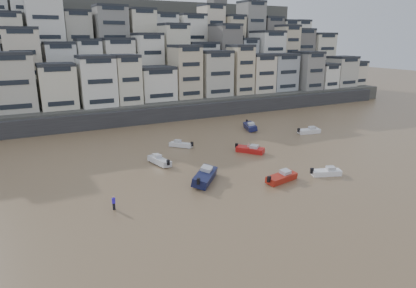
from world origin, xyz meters
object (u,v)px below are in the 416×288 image
boat_c (205,175)px  boat_h (181,144)px  boat_a (282,176)px  person_blue (114,203)px  boat_e (250,149)px  person_pink (248,148)px  boat_g (309,130)px  boat_b (326,171)px  boat_f (159,160)px  boat_i (250,126)px

boat_c → boat_h: bearing=29.2°
boat_a → person_blue: person_blue is taller
boat_c → boat_e: 15.67m
boat_c → boat_a: 10.71m
person_pink → boat_g: bearing=15.7°
boat_b → boat_h: size_ratio=1.00×
boat_h → boat_e: boat_e is taller
boat_c → person_pink: size_ratio=4.07×
boat_a → boat_b: bearing=-20.2°
boat_h → boat_c: bearing=124.7°
boat_b → person_pink: 15.26m
boat_h → boat_g: bearing=-139.2°
boat_c → boat_e: boat_c is taller
person_pink → person_blue: bearing=-156.2°
boat_c → boat_e: bearing=-15.6°
boat_e → boat_b: bearing=-22.8°
boat_f → person_pink: size_ratio=3.10×
boat_a → person_pink: bearing=63.7°
boat_a → person_blue: (-22.93, 2.04, 0.11)m
boat_b → boat_i: (5.96, 28.79, 0.22)m
boat_c → person_blue: 13.73m
boat_b → boat_e: size_ratio=0.87×
boat_g → boat_f: bearing=-163.8°
boat_i → boat_f: size_ratio=1.17×
boat_e → person_blue: bearing=-103.7°
person_pink → boat_a: bearing=-104.6°
boat_i → person_blue: bearing=-34.8°
boat_i → boat_h: boat_i is taller
boat_f → person_pink: (16.06, -1.24, 0.14)m
boat_h → boat_b: bearing=166.4°
boat_i → boat_a: size_ratio=1.14×
boat_e → person_pink: 0.39m
boat_h → person_pink: person_pink is taller
boat_b → boat_i: size_ratio=0.75×
boat_i → person_blue: 44.36m
boat_f → person_pink: bearing=-105.6°
boat_i → boat_g: 12.55m
boat_i → boat_g: bearing=65.8°
boat_b → boat_h: boat_b is taller
boat_c → boat_a: (9.50, -4.93, -0.21)m
boat_f → boat_a: boat_a is taller
boat_a → boat_i: bearing=52.7°
boat_h → boat_f: bearing=93.9°
boat_g → boat_a: bearing=-130.0°
boat_c → boat_f: boat_c is taller
boat_h → boat_g: (27.91, -3.22, 0.08)m
boat_a → boat_e: 13.87m
boat_h → boat_f: boat_f is taller
person_blue → boat_a: bearing=-5.1°
boat_a → person_blue: 23.02m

